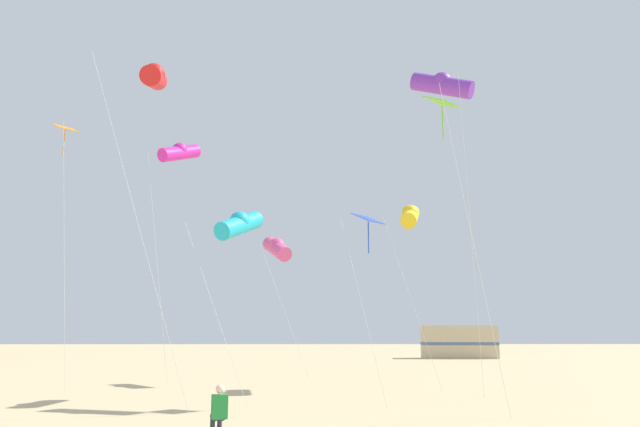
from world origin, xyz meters
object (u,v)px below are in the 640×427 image
Objects in this scene: kite_tube_cyan at (240,224)px; rv_van_tan at (459,342)px; kite_flyer_standing at (219,409)px; kite_diamond_orange at (65,139)px; kite_tube_rainbow at (277,248)px; kite_tube_violet at (442,85)px; kite_diamond_blue at (368,225)px; kite_tube_magenta at (180,152)px; kite_tube_gold at (410,216)px; kite_diamond_lime at (444,113)px; kite_tube_scarlet at (154,77)px.

rv_van_tan is at bearing 62.72° from kite_tube_cyan.
kite_diamond_orange is (-8.40, 9.93, 9.71)m from kite_flyer_standing.
kite_tube_rainbow is at bearing -117.80° from rv_van_tan.
kite_tube_violet is 15.79m from kite_diamond_orange.
kite_flyer_standing is at bearing -133.64° from kite_tube_violet.
kite_tube_cyan is at bearing 157.15° from kite_diamond_blue.
kite_flyer_standing is 41.11m from rv_van_tan.
kite_tube_violet is 13.70m from kite_tube_magenta.
kite_tube_gold is 1.23× the size of rv_van_tan.
kite_tube_cyan is 1.10× the size of kite_diamond_blue.
kite_tube_violet reaches higher than rv_van_tan.
kite_diamond_lime is at bearing -46.40° from kite_tube_magenta.
kite_tube_magenta is at bearing 149.20° from kite_tube_violet.
kite_tube_gold is 0.73× the size of kite_diamond_orange.
kite_tube_magenta is 9.08m from kite_tube_cyan.
kite_tube_magenta is at bearing 135.36° from kite_diamond_blue.
kite_diamond_blue is at bearing -154.31° from kite_tube_violet.
kite_diamond_orange is at bearing 155.15° from kite_diamond_lime.
kite_diamond_lime is at bearing -24.85° from kite_diamond_orange.
kite_tube_rainbow is at bearing 135.46° from kite_tube_violet.
kite_tube_cyan reaches higher than kite_tube_rainbow.
kite_tube_violet is at bearing -153.33° from kite_flyer_standing.
kite_tube_scarlet is (1.16, -9.15, -0.14)m from kite_tube_magenta.
kite_tube_cyan is 0.87× the size of kite_tube_gold.
kite_tube_cyan is at bearing -99.56° from kite_tube_rainbow.
kite_flyer_standing is at bearing -152.49° from kite_diamond_lime.
kite_tube_cyan is 0.60× the size of kite_tube_scarlet.
kite_diamond_lime is (9.60, -2.15, -2.12)m from kite_tube_scarlet.
kite_tube_cyan is 8.70m from kite_diamond_lime.
kite_tube_scarlet is 1.79× the size of rv_van_tan.
kite_tube_rainbow is (-3.63, 8.16, 0.33)m from kite_diamond_blue.
kite_diamond_blue reaches higher than rv_van_tan.
kite_tube_scarlet reaches higher than kite_tube_rainbow.
kite_diamond_blue is 34.41m from rv_van_tan.
kite_tube_rainbow is 1.06× the size of rv_van_tan.
kite_diamond_lime is (10.76, -11.30, -2.26)m from kite_tube_magenta.
kite_tube_violet is at bearing -100.92° from rv_van_tan.
kite_tube_gold is 0.69× the size of kite_tube_scarlet.
kite_tube_magenta is at bearing 50.40° from kite_diamond_orange.
kite_tube_cyan is at bearing -152.28° from kite_tube_gold.
kite_tube_rainbow is at bearing -111.22° from kite_flyer_standing.
kite_tube_magenta is 5.99m from kite_diamond_orange.
kite_diamond_blue is 0.58× the size of kite_diamond_orange.
rv_van_tan is (18.44, 32.93, -9.64)m from kite_tube_scarlet.
kite_flyer_standing is 16.23m from kite_diamond_orange.
rv_van_tan is (10.98, 32.30, -4.54)m from kite_diamond_blue.
kite_tube_cyan is (-0.67, 7.94, 5.68)m from kite_flyer_standing.
kite_tube_violet is 1.13× the size of kite_diamond_orange.
kite_tube_rainbow is 0.63× the size of kite_diamond_orange.
kite_tube_gold reaches higher than rv_van_tan.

